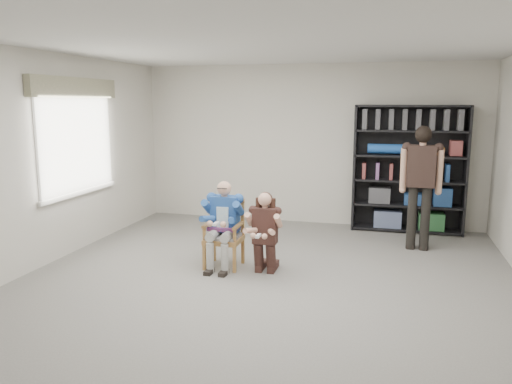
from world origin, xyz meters
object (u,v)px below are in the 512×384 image
(bookshelf, at_px, (409,169))
(kneeling_woman, at_px, (265,233))
(standing_man, at_px, (420,189))
(seated_man, at_px, (224,224))
(armchair, at_px, (224,234))

(bookshelf, bearing_deg, kneeling_woman, -124.03)
(standing_man, bearing_deg, seated_man, -144.93)
(bookshelf, bearing_deg, armchair, -133.10)
(seated_man, bearing_deg, standing_man, 30.14)
(bookshelf, xyz_separation_m, standing_man, (0.13, -1.06, -0.15))
(bookshelf, height_order, standing_man, bookshelf)
(armchair, height_order, standing_man, standing_man)
(armchair, xyz_separation_m, kneeling_woman, (0.58, -0.12, 0.08))
(armchair, distance_m, bookshelf, 3.53)
(kneeling_woman, xyz_separation_m, standing_man, (1.93, 1.60, 0.38))
(seated_man, relative_size, bookshelf, 0.55)
(kneeling_woman, xyz_separation_m, bookshelf, (1.80, 2.66, 0.52))
(seated_man, distance_m, kneeling_woman, 0.59)
(armchair, height_order, kneeling_woman, kneeling_woman)
(seated_man, bearing_deg, armchair, 0.00)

